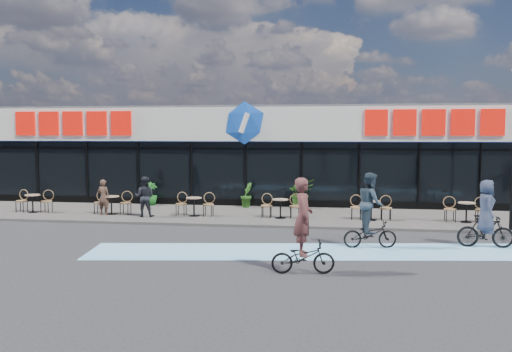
% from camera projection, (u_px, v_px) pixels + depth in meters
% --- Properties ---
extents(ground, '(120.00, 120.00, 0.00)m').
position_uv_depth(ground, '(210.00, 238.00, 17.43)').
color(ground, '#28282B').
rests_on(ground, ground).
extents(sidewalk, '(44.00, 5.00, 0.10)m').
position_uv_depth(sidewalk, '(236.00, 215.00, 21.86)').
color(sidewalk, '#514D48').
rests_on(sidewalk, ground).
extents(bike_lane, '(14.17, 4.13, 0.01)m').
position_uv_depth(bike_lane, '(335.00, 251.00, 15.37)').
color(bike_lane, '#7DC3EC').
rests_on(bike_lane, ground).
extents(building, '(30.60, 6.57, 4.75)m').
position_uv_depth(building, '(255.00, 153.00, 27.03)').
color(building, black).
rests_on(building, ground).
extents(bistro_set_1, '(1.54, 0.62, 0.90)m').
position_uv_depth(bistro_set_1, '(34.00, 201.00, 22.31)').
color(bistro_set_1, tan).
rests_on(bistro_set_1, sidewalk).
extents(bistro_set_2, '(1.54, 0.62, 0.90)m').
position_uv_depth(bistro_set_2, '(112.00, 203.00, 21.82)').
color(bistro_set_2, tan).
rests_on(bistro_set_2, sidewalk).
extents(bistro_set_3, '(1.54, 0.62, 0.90)m').
position_uv_depth(bistro_set_3, '(195.00, 204.00, 21.32)').
color(bistro_set_3, tan).
rests_on(bistro_set_3, sidewalk).
extents(bistro_set_4, '(1.54, 0.62, 0.90)m').
position_uv_depth(bistro_set_4, '(281.00, 206.00, 20.83)').
color(bistro_set_4, tan).
rests_on(bistro_set_4, sidewalk).
extents(bistro_set_5, '(1.54, 0.62, 0.90)m').
position_uv_depth(bistro_set_5, '(371.00, 208.00, 20.33)').
color(bistro_set_5, tan).
rests_on(bistro_set_5, sidewalk).
extents(bistro_set_6, '(1.54, 0.62, 0.90)m').
position_uv_depth(bistro_set_6, '(466.00, 210.00, 19.84)').
color(bistro_set_6, tan).
rests_on(bistro_set_6, sidewalk).
extents(potted_plant_left, '(0.83, 0.83, 1.05)m').
position_uv_depth(potted_plant_left, '(151.00, 194.00, 24.46)').
color(potted_plant_left, '#18571B').
rests_on(potted_plant_left, sidewalk).
extents(potted_plant_mid, '(1.52, 1.50, 1.28)m').
position_uv_depth(potted_plant_mid, '(301.00, 193.00, 23.60)').
color(potted_plant_mid, '#254C15').
rests_on(potted_plant_mid, sidewalk).
extents(potted_plant_right, '(0.52, 0.63, 1.09)m').
position_uv_depth(potted_plant_right, '(246.00, 195.00, 23.81)').
color(potted_plant_right, '#265518').
rests_on(potted_plant_right, sidewalk).
extents(patron_left, '(0.56, 0.40, 1.42)m').
position_uv_depth(patron_left, '(104.00, 197.00, 21.55)').
color(patron_left, '#4D3428').
rests_on(patron_left, sidewalk).
extents(patron_right, '(0.81, 0.65, 1.58)m').
position_uv_depth(patron_right, '(145.00, 197.00, 21.05)').
color(patron_right, black).
rests_on(patron_right, sidewalk).
extents(cyclist_a, '(1.62, 0.96, 2.22)m').
position_uv_depth(cyclist_a, '(370.00, 215.00, 15.79)').
color(cyclist_a, black).
rests_on(cyclist_a, ground).
extents(cyclist_b, '(1.62, 0.77, 2.00)m').
position_uv_depth(cyclist_b, '(486.00, 220.00, 15.84)').
color(cyclist_b, black).
rests_on(cyclist_b, ground).
extents(cyclist_c, '(1.58, 0.75, 2.31)m').
position_uv_depth(cyclist_c, '(303.00, 238.00, 12.91)').
color(cyclist_c, black).
rests_on(cyclist_c, ground).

